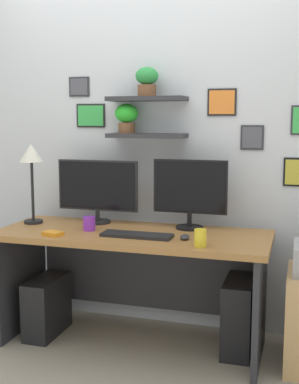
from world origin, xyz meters
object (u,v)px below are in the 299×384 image
at_px(desk_lamp, 31,161).
at_px(pen_cup, 200,238).
at_px(monitor_left, 98,189).
at_px(desk, 135,261).
at_px(computer_tower_right, 239,316).
at_px(computer_tower_left, 47,306).
at_px(keyboard, 137,235).
at_px(monitor_right, 190,191).
at_px(computer_mouse, 185,237).
at_px(coffee_mug, 89,224).
at_px(scissors_tray, 53,233).

relative_size(desk_lamp, pen_cup, 5.49).
bearing_deg(monitor_left, desk, -26.19).
bearing_deg(pen_cup, computer_tower_right, 59.46).
xyz_separation_m(desk_lamp, pen_cup, (1.24, -0.31, -0.38)).
relative_size(desk_lamp, computer_tower_right, 1.17).
distance_m(pen_cup, computer_tower_left, 1.27).
bearing_deg(keyboard, monitor_right, 51.90).
xyz_separation_m(monitor_right, computer_mouse, (0.04, -0.32, -0.23)).
distance_m(monitor_left, computer_tower_left, 0.88).
distance_m(desk, pen_cup, 0.62).
relative_size(monitor_left, pen_cup, 5.80).
height_order(coffee_mug, scissors_tray, coffee_mug).
distance_m(desk, monitor_right, 0.58).
xyz_separation_m(monitor_left, desk_lamp, (-0.42, -0.15, 0.20)).
height_order(desk_lamp, pen_cup, desk_lamp).
distance_m(computer_mouse, coffee_mug, 0.66).
xyz_separation_m(monitor_right, scissors_tray, (-0.77, -0.45, -0.24)).
bearing_deg(keyboard, computer_tower_right, 18.24).
height_order(monitor_left, coffee_mug, monitor_left).
bearing_deg(monitor_right, desk_lamp, -172.26).
height_order(keyboard, pen_cup, pen_cup).
xyz_separation_m(computer_tower_left, computer_tower_right, (1.29, 0.12, 0.04)).
distance_m(monitor_left, pen_cup, 0.95).
bearing_deg(desk_lamp, coffee_mug, -12.35).
bearing_deg(desk, computer_tower_right, 2.71).
xyz_separation_m(keyboard, computer_tower_right, (0.61, 0.20, -0.53)).
bearing_deg(scissors_tray, desk, 32.67).
relative_size(monitor_left, coffee_mug, 6.44).
bearing_deg(computer_mouse, scissors_tray, -170.83).
distance_m(coffee_mug, scissors_tray, 0.26).
distance_m(coffee_mug, computer_tower_right, 1.12).
relative_size(monitor_right, scissors_tray, 4.10).
xyz_separation_m(monitor_left, monitor_right, (0.65, -0.00, 0.01)).
bearing_deg(computer_tower_left, pen_cup, -10.75).
relative_size(keyboard, pen_cup, 4.40).
relative_size(pen_cup, computer_tower_right, 0.21).
xyz_separation_m(coffee_mug, pen_cup, (0.77, -0.20, 0.01)).
bearing_deg(scissors_tray, monitor_left, 75.16).
height_order(monitor_right, desk_lamp, desk_lamp).
distance_m(desk, monitor_left, 0.57).
xyz_separation_m(monitor_left, computer_tower_left, (-0.28, -0.24, -0.79)).
distance_m(monitor_right, computer_mouse, 0.39).
xyz_separation_m(keyboard, scissors_tray, (-0.51, -0.12, 0.00)).
bearing_deg(computer_tower_right, computer_tower_left, -174.87).
distance_m(monitor_left, computer_tower_right, 1.26).
distance_m(desk_lamp, scissors_tray, 0.60).
bearing_deg(monitor_right, coffee_mug, -157.93).
relative_size(monitor_right, pen_cup, 4.92).
xyz_separation_m(desk, scissors_tray, (-0.45, -0.29, 0.22)).
bearing_deg(computer_mouse, pen_cup, -48.64).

